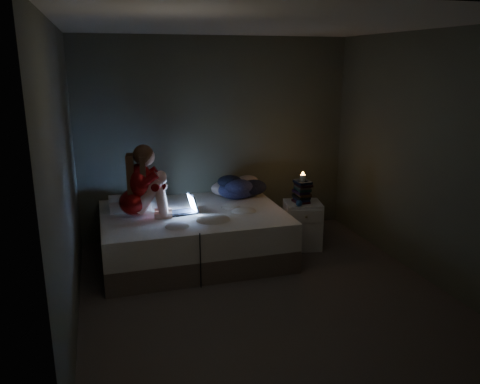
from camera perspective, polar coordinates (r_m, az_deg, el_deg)
name	(u,v)px	position (r m, az deg, el deg)	size (l,w,h in m)	color
floor	(263,293)	(5.02, 2.77, -11.93)	(3.60, 3.80, 0.02)	#504743
ceiling	(267,23)	(4.48, 3.23, 19.43)	(3.60, 3.80, 0.02)	silver
wall_back	(217,138)	(6.37, -2.78, 6.39)	(3.60, 0.02, 2.60)	#505646
wall_front	(374,236)	(2.91, 15.64, -5.08)	(3.60, 0.02, 2.60)	#505646
wall_left	(64,182)	(4.33, -20.23, 1.18)	(0.02, 3.80, 2.60)	#505646
wall_right	(427,158)	(5.44, 21.30, 3.81)	(0.02, 3.80, 2.60)	#505646
bed	(193,235)	(5.76, -5.56, -5.07)	(2.10, 1.58, 0.58)	silver
pillow	(129,203)	(5.89, -13.00, -1.28)	(0.47, 0.33, 0.14)	white
woman	(133,182)	(5.45, -12.60, 1.22)	(0.52, 0.34, 0.83)	maroon
laptop	(182,204)	(5.58, -6.96, -1.41)	(0.32, 0.23, 0.23)	black
clothes_pile	(237,186)	(6.18, -0.41, 0.75)	(0.51, 0.41, 0.31)	#181A3F
nightstand	(302,225)	(6.10, 7.42, -3.89)	(0.44, 0.39, 0.59)	silver
book_stack	(302,193)	(5.98, 7.40, -0.07)	(0.19, 0.25, 0.25)	black
candle	(303,180)	(5.94, 7.45, 1.45)	(0.07, 0.07, 0.08)	beige
phone	(300,203)	(5.94, 7.13, -1.35)	(0.07, 0.14, 0.01)	black
blue_orb	(302,204)	(5.82, 7.43, -1.37)	(0.08, 0.08, 0.08)	navy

